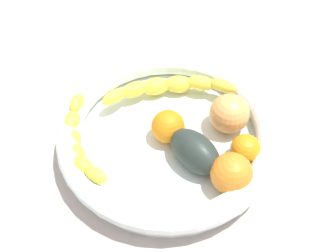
# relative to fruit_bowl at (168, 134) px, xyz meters

# --- Properties ---
(kitchen_counter) EXTENTS (1.20, 1.20, 0.03)m
(kitchen_counter) POSITION_rel_fruit_bowl_xyz_m (0.00, 0.00, -0.05)
(kitchen_counter) COLOR #B5A59C
(kitchen_counter) RESTS_ON ground
(fruit_bowl) EXTENTS (0.38, 0.38, 0.06)m
(fruit_bowl) POSITION_rel_fruit_bowl_xyz_m (0.00, 0.00, 0.00)
(fruit_bowl) COLOR white
(fruit_bowl) RESTS_ON kitchen_counter
(banana_draped_left) EXTENTS (0.07, 0.20, 0.05)m
(banana_draped_left) POSITION_rel_fruit_bowl_xyz_m (-0.15, -0.00, 0.02)
(banana_draped_left) COLOR yellow
(banana_draped_left) RESTS_ON fruit_bowl
(banana_draped_right) EXTENTS (0.25, 0.08, 0.04)m
(banana_draped_right) POSITION_rel_fruit_bowl_xyz_m (0.02, 0.10, 0.02)
(banana_draped_right) COLOR yellow
(banana_draped_right) RESTS_ON fruit_bowl
(orange_front) EXTENTS (0.07, 0.07, 0.07)m
(orange_front) POSITION_rel_fruit_bowl_xyz_m (0.07, -0.11, 0.02)
(orange_front) COLOR orange
(orange_front) RESTS_ON fruit_bowl
(orange_mid_left) EXTENTS (0.06, 0.06, 0.06)m
(orange_mid_left) POSITION_rel_fruit_bowl_xyz_m (0.00, 0.00, 0.02)
(orange_mid_left) COLOR orange
(orange_mid_left) RESTS_ON fruit_bowl
(orange_mid_right) EXTENTS (0.05, 0.05, 0.05)m
(orange_mid_right) POSITION_rel_fruit_bowl_xyz_m (0.11, -0.07, 0.02)
(orange_mid_right) COLOR orange
(orange_mid_right) RESTS_ON fruit_bowl
(peach_blush) EXTENTS (0.07, 0.07, 0.07)m
(peach_blush) POSITION_rel_fruit_bowl_xyz_m (0.11, -0.00, 0.03)
(peach_blush) COLOR #EFA457
(peach_blush) RESTS_ON fruit_bowl
(avocado_dark) EXTENTS (0.10, 0.11, 0.06)m
(avocado_dark) POSITION_rel_fruit_bowl_xyz_m (0.03, -0.06, 0.02)
(avocado_dark) COLOR #29332D
(avocado_dark) RESTS_ON fruit_bowl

